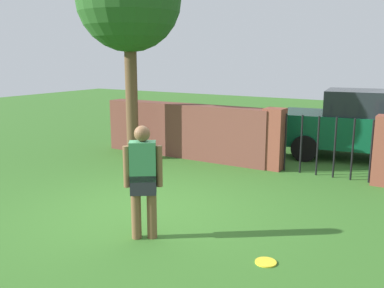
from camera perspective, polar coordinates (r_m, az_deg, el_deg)
ground_plane at (r=7.26m, az=-6.24°, el=-8.79°), size 40.00×40.00×0.00m
brick_wall at (r=10.80m, az=-0.97°, el=1.82°), size 4.58×0.50×1.36m
tree at (r=10.62m, az=-8.52°, el=18.62°), size 2.49×2.49×5.12m
person at (r=5.91m, az=-6.61°, el=-4.46°), size 0.46×0.39×1.62m
fence_gate at (r=9.43m, az=17.65°, el=-0.07°), size 2.78×0.44×1.40m
car at (r=11.39m, az=22.53°, el=2.38°), size 4.39×2.36×1.72m
frisbee_yellow at (r=5.57m, az=9.92°, el=-15.43°), size 0.27×0.27×0.02m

